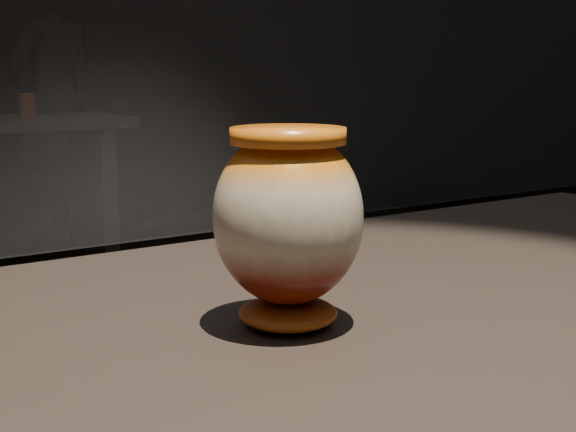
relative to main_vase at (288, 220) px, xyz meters
name	(u,v)px	position (x,y,z in m)	size (l,w,h in m)	color
main_vase	(288,220)	(0.00, 0.00, 0.00)	(0.18, 0.18, 0.20)	#631508
back_vase_right	(28,106)	(0.70, 3.38, -0.05)	(0.08, 0.08, 0.12)	brown
visitor	(54,108)	(1.14, 4.39, -0.12)	(0.65, 0.43, 1.78)	black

